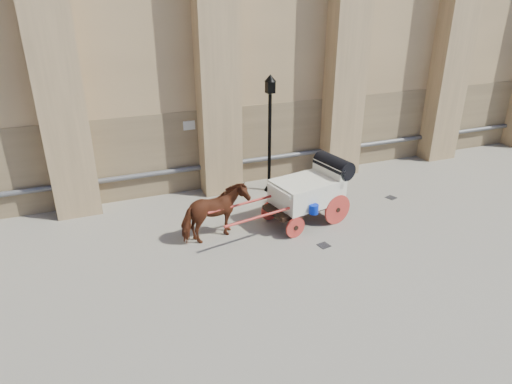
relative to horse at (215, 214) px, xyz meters
name	(u,v)px	position (x,y,z in m)	size (l,w,h in m)	color
ground	(286,228)	(2.25, -0.19, -0.85)	(90.00, 90.00, 0.00)	gray
horse	(215,214)	(0.00, 0.00, 0.00)	(0.92, 2.02, 1.70)	#642C17
carriage	(311,189)	(3.22, 0.09, 0.24)	(4.76, 2.07, 2.02)	black
street_lamp	(270,131)	(2.90, 2.74, 1.43)	(0.40, 0.40, 4.28)	black
drain_grate_near	(324,245)	(2.85, -1.55, -0.85)	(0.32, 0.32, 0.01)	black
drain_grate_far	(391,198)	(6.75, 0.50, -0.85)	(0.32, 0.32, 0.01)	black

